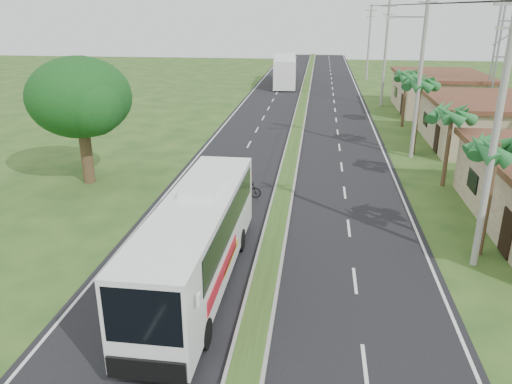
# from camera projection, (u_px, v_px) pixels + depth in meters

# --- Properties ---
(ground) EXTENTS (180.00, 180.00, 0.00)m
(ground) POSITION_uv_depth(u_px,v_px,m) (266.00, 275.00, 19.98)
(ground) COLOR #234619
(ground) RESTS_ON ground
(road_asphalt) EXTENTS (14.00, 160.00, 0.02)m
(road_asphalt) POSITION_uv_depth(u_px,v_px,m) (294.00, 146.00, 38.58)
(road_asphalt) COLOR black
(road_asphalt) RESTS_ON ground
(median_strip) EXTENTS (1.20, 160.00, 0.18)m
(median_strip) POSITION_uv_depth(u_px,v_px,m) (294.00, 145.00, 38.55)
(median_strip) COLOR gray
(median_strip) RESTS_ON ground
(lane_edge_left) EXTENTS (0.12, 160.00, 0.01)m
(lane_edge_left) POSITION_uv_depth(u_px,v_px,m) (209.00, 143.00, 39.37)
(lane_edge_left) COLOR silver
(lane_edge_left) RESTS_ON ground
(lane_edge_right) EXTENTS (0.12, 160.00, 0.01)m
(lane_edge_right) POSITION_uv_depth(u_px,v_px,m) (382.00, 149.00, 37.80)
(lane_edge_right) COLOR silver
(lane_edge_right) RESTS_ON ground
(shop_mid) EXTENTS (7.60, 10.60, 3.67)m
(shop_mid) POSITION_uv_depth(u_px,v_px,m) (479.00, 122.00, 38.15)
(shop_mid) COLOR gray
(shop_mid) RESTS_ON ground
(shop_far) EXTENTS (8.60, 11.60, 3.82)m
(shop_far) POSITION_uv_depth(u_px,v_px,m) (439.00, 92.00, 51.15)
(shop_far) COLOR gray
(shop_far) RESTS_ON ground
(palm_verge_a) EXTENTS (2.40, 2.40, 5.45)m
(palm_verge_a) POSITION_uv_depth(u_px,v_px,m) (497.00, 149.00, 20.07)
(palm_verge_a) COLOR #473321
(palm_verge_a) RESTS_ON ground
(palm_verge_b) EXTENTS (2.40, 2.40, 5.05)m
(palm_verge_b) POSITION_uv_depth(u_px,v_px,m) (452.00, 114.00, 28.52)
(palm_verge_b) COLOR #473321
(palm_verge_b) RESTS_ON ground
(palm_verge_c) EXTENTS (2.40, 2.40, 5.85)m
(palm_verge_c) POSITION_uv_depth(u_px,v_px,m) (421.00, 83.00, 34.84)
(palm_verge_c) COLOR #473321
(palm_verge_c) RESTS_ON ground
(palm_verge_d) EXTENTS (2.40, 2.40, 5.25)m
(palm_verge_d) POSITION_uv_depth(u_px,v_px,m) (407.00, 75.00, 43.35)
(palm_verge_d) COLOR #473321
(palm_verge_d) RESTS_ON ground
(shade_tree) EXTENTS (6.30, 6.00, 7.54)m
(shade_tree) POSITION_uv_depth(u_px,v_px,m) (78.00, 100.00, 28.97)
(shade_tree) COLOR #473321
(shade_tree) RESTS_ON ground
(utility_pole_a) EXTENTS (1.60, 0.28, 11.00)m
(utility_pole_a) POSITION_uv_depth(u_px,v_px,m) (496.00, 131.00, 18.87)
(utility_pole_a) COLOR gray
(utility_pole_a) RESTS_ON ground
(utility_pole_b) EXTENTS (3.20, 0.28, 12.00)m
(utility_pole_b) POSITION_uv_depth(u_px,v_px,m) (420.00, 68.00, 33.55)
(utility_pole_b) COLOR gray
(utility_pole_b) RESTS_ON ground
(utility_pole_c) EXTENTS (1.60, 0.28, 11.00)m
(utility_pole_c) POSITION_uv_depth(u_px,v_px,m) (385.00, 52.00, 52.36)
(utility_pole_c) COLOR gray
(utility_pole_c) RESTS_ON ground
(utility_pole_d) EXTENTS (1.60, 0.28, 10.50)m
(utility_pole_d) POSITION_uv_depth(u_px,v_px,m) (369.00, 42.00, 71.05)
(utility_pole_d) COLOR gray
(utility_pole_d) RESTS_ON ground
(coach_bus_main) EXTENTS (2.58, 11.60, 3.74)m
(coach_bus_main) POSITION_uv_depth(u_px,v_px,m) (197.00, 236.00, 18.64)
(coach_bus_main) COLOR white
(coach_bus_main) RESTS_ON ground
(coach_bus_far) EXTENTS (3.58, 13.08, 3.77)m
(coach_bus_far) POSITION_uv_depth(u_px,v_px,m) (285.00, 69.00, 68.37)
(coach_bus_far) COLOR white
(coach_bus_far) RESTS_ON ground
(motorcyclist) EXTENTS (1.64, 0.58, 2.28)m
(motorcyclist) POSITION_uv_depth(u_px,v_px,m) (247.00, 183.00, 27.86)
(motorcyclist) COLOR black
(motorcyclist) RESTS_ON ground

